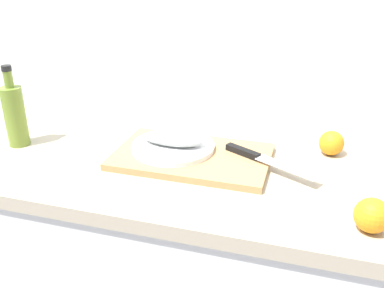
{
  "coord_description": "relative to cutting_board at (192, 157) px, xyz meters",
  "views": [
    {
      "loc": [
        0.36,
        -1.03,
        1.45
      ],
      "look_at": [
        0.04,
        0.03,
        0.95
      ],
      "focal_mm": 39.7,
      "sensor_mm": 36.0,
      "label": 1
    }
  ],
  "objects": [
    {
      "name": "back_wall",
      "position": [
        -0.04,
        0.3,
        0.34
      ],
      "size": [
        3.2,
        0.05,
        2.5
      ],
      "primitive_type": "cube",
      "color": "silver",
      "rests_on": "ground_plane"
    },
    {
      "name": "kitchen_counter",
      "position": [
        -0.04,
        -0.03,
        -0.46
      ],
      "size": [
        2.0,
        0.6,
        0.9
      ],
      "color": "white",
      "rests_on": "ground_plane"
    },
    {
      "name": "cutting_board",
      "position": [
        0.0,
        0.0,
        0.0
      ],
      "size": [
        0.44,
        0.28,
        0.02
      ],
      "primitive_type": "cube",
      "color": "tan",
      "rests_on": "kitchen_counter"
    },
    {
      "name": "white_plate",
      "position": [
        -0.06,
        0.01,
        0.02
      ],
      "size": [
        0.24,
        0.24,
        0.01
      ],
      "primitive_type": "cylinder",
      "color": "white",
      "rests_on": "cutting_board"
    },
    {
      "name": "fish_fillet",
      "position": [
        -0.06,
        0.01,
        0.04
      ],
      "size": [
        0.18,
        0.08,
        0.04
      ],
      "primitive_type": "ellipsoid",
      "color": "#999E99",
      "rests_on": "white_plate"
    },
    {
      "name": "chef_knife",
      "position": [
        0.19,
        0.01,
        0.02
      ],
      "size": [
        0.27,
        0.16,
        0.02
      ],
      "rotation": [
        0.0,
        0.0,
        -0.48
      ],
      "color": "silver",
      "rests_on": "cutting_board"
    },
    {
      "name": "olive_oil_bottle",
      "position": [
        -0.55,
        -0.05,
        0.09
      ],
      "size": [
        0.06,
        0.06,
        0.25
      ],
      "color": "olive",
      "rests_on": "kitchen_counter"
    },
    {
      "name": "orange_1",
      "position": [
        0.46,
        -0.22,
        0.03
      ],
      "size": [
        0.08,
        0.08,
        0.08
      ],
      "primitive_type": "sphere",
      "color": "orange",
      "rests_on": "kitchen_counter"
    },
    {
      "name": "orange_3",
      "position": [
        0.38,
        0.15,
        0.03
      ],
      "size": [
        0.07,
        0.07,
        0.07
      ],
      "primitive_type": "sphere",
      "color": "orange",
      "rests_on": "kitchen_counter"
    }
  ]
}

